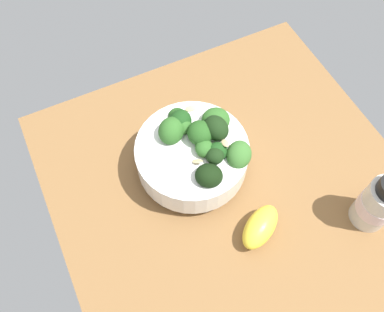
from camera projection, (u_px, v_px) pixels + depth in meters
The scene contains 4 objects.
ground_plane at pixel (230, 191), 69.90cm from camera, with size 56.53×56.53×4.21cm, color brown.
bowl_of_broccoli at pixel (194, 152), 65.63cm from camera, with size 17.83×17.83×10.80cm.
lemon_wedge at pixel (259, 228), 62.31cm from camera, with size 7.84×4.12×4.14cm, color yellow.
bottle_tall at pixel (379, 203), 60.92cm from camera, with size 5.61×5.61×11.38cm.
Camera 1 is at (18.52, 23.71, 61.58)cm, focal length 38.92 mm.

